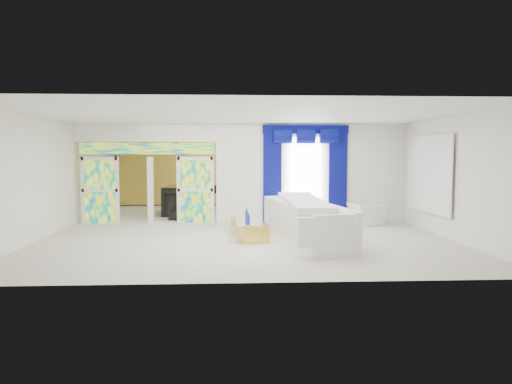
{
  "coord_description": "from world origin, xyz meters",
  "views": [
    {
      "loc": [
        -0.34,
        -13.65,
        2.07
      ],
      "look_at": [
        0.3,
        -1.2,
        1.1
      ],
      "focal_mm": 33.9,
      "sensor_mm": 36.0,
      "label": 1
    }
  ],
  "objects": [
    {
      "name": "console_table",
      "position": [
        2.16,
        0.57,
        0.18
      ],
      "size": [
        1.1,
        0.36,
        0.36
      ],
      "primitive_type": "cube",
      "rotation": [
        0.0,
        0.0,
        0.02
      ],
      "color": "white",
      "rests_on": "ground"
    },
    {
      "name": "dividing_wall",
      "position": [
        2.15,
        1.0,
        1.5
      ],
      "size": [
        5.7,
        0.18,
        3.0
      ],
      "primitive_type": "cube",
      "color": "white",
      "rests_on": "ground"
    },
    {
      "name": "gold_curtains",
      "position": [
        0.0,
        5.9,
        1.5
      ],
      "size": [
        9.7,
        0.12,
        2.9
      ],
      "primitive_type": "cube",
      "color": "#AE9429",
      "rests_on": "ground"
    },
    {
      "name": "blue_drape_left",
      "position": [
        0.9,
        0.87,
        1.4
      ],
      "size": [
        0.55,
        0.1,
        2.8
      ],
      "primitive_type": "cube",
      "color": "#030749",
      "rests_on": "ground"
    },
    {
      "name": "grand_piano",
      "position": [
        -1.88,
        3.23,
        0.49
      ],
      "size": [
        1.55,
        1.99,
        0.97
      ],
      "primitive_type": "cube",
      "rotation": [
        0.0,
        0.0,
        -0.04
      ],
      "color": "black",
      "rests_on": "ground"
    },
    {
      "name": "tv_console",
      "position": [
        -4.69,
        2.57,
        0.42
      ],
      "size": [
        0.62,
        0.57,
        0.84
      ],
      "primitive_type": "cube",
      "rotation": [
        0.0,
        0.0,
        0.08
      ],
      "color": "tan",
      "rests_on": "ground"
    },
    {
      "name": "chandelier",
      "position": [
        -2.3,
        3.4,
        2.65
      ],
      "size": [
        0.6,
        0.6,
        0.6
      ],
      "primitive_type": "sphere",
      "color": "gold",
      "rests_on": "ceiling"
    },
    {
      "name": "decanters",
      "position": [
        0.07,
        -1.83,
        0.51
      ],
      "size": [
        0.14,
        1.29,
        0.2
      ],
      "color": "white",
      "rests_on": "coffee_table"
    },
    {
      "name": "window_pane",
      "position": [
        1.9,
        0.9,
        1.45
      ],
      "size": [
        1.0,
        0.02,
        2.3
      ],
      "primitive_type": "cube",
      "color": "white",
      "rests_on": "dividing_wall"
    },
    {
      "name": "stained_panel_right",
      "position": [
        -1.42,
        1.0,
        1.0
      ],
      "size": [
        0.95,
        0.04,
        2.0
      ],
      "primitive_type": "cube",
      "color": "#994C3F",
      "rests_on": "ground"
    },
    {
      "name": "floor",
      "position": [
        0.0,
        0.0,
        0.0
      ],
      "size": [
        12.0,
        12.0,
        0.0
      ],
      "primitive_type": "plane",
      "color": "#B7AF9E",
      "rests_on": "ground"
    },
    {
      "name": "dividing_header",
      "position": [
        -2.85,
        1.0,
        2.73
      ],
      "size": [
        4.3,
        0.18,
        0.55
      ],
      "primitive_type": "cube",
      "color": "white",
      "rests_on": "dividing_wall"
    },
    {
      "name": "wall_mirror",
      "position": [
        4.94,
        -1.0,
        1.55
      ],
      "size": [
        0.04,
        2.7,
        1.9
      ],
      "primitive_type": "cube",
      "color": "white",
      "rests_on": "ground"
    },
    {
      "name": "armchair",
      "position": [
        3.65,
        0.44,
        0.31
      ],
      "size": [
        1.01,
        1.1,
        0.62
      ],
      "primitive_type": "imported",
      "rotation": [
        0.0,
        0.0,
        1.78
      ],
      "color": "white",
      "rests_on": "ground"
    },
    {
      "name": "piano_bench",
      "position": [
        -1.88,
        1.63,
        0.14
      ],
      "size": [
        0.86,
        0.36,
        0.28
      ],
      "primitive_type": "cube",
      "rotation": [
        0.0,
        0.0,
        -0.04
      ],
      "color": "black",
      "rests_on": "ground"
    },
    {
      "name": "stained_transom",
      "position": [
        -2.85,
        1.0,
        2.25
      ],
      "size": [
        4.0,
        0.05,
        0.35
      ],
      "primitive_type": "cube",
      "color": "#994C3F",
      "rests_on": "dividing_header"
    },
    {
      "name": "white_sofa",
      "position": [
        1.45,
        -1.98,
        0.44
      ],
      "size": [
        1.67,
        4.67,
        0.87
      ],
      "primitive_type": "cube",
      "rotation": [
        0.0,
        0.0,
        0.15
      ],
      "color": "white",
      "rests_on": "ground"
    },
    {
      "name": "blue_pelmet",
      "position": [
        1.9,
        0.87,
        2.82
      ],
      "size": [
        2.6,
        0.12,
        0.25
      ],
      "primitive_type": "cube",
      "color": "#030749",
      "rests_on": "dividing_wall"
    },
    {
      "name": "coffee_table",
      "position": [
        0.1,
        -1.68,
        0.21
      ],
      "size": [
        0.91,
        1.97,
        0.42
      ],
      "primitive_type": "cube",
      "rotation": [
        0.0,
        0.0,
        0.15
      ],
      "color": "gold",
      "rests_on": "ground"
    },
    {
      "name": "stained_panel_left",
      "position": [
        -4.28,
        1.0,
        1.0
      ],
      "size": [
        0.95,
        0.04,
        2.0
      ],
      "primitive_type": "cube",
      "color": "#994C3F",
      "rests_on": "ground"
    },
    {
      "name": "table_lamp",
      "position": [
        1.86,
        0.57,
        0.65
      ],
      "size": [
        0.36,
        0.36,
        0.58
      ],
      "primitive_type": "cylinder",
      "color": "white",
      "rests_on": "console_table"
    },
    {
      "name": "blue_drape_right",
      "position": [
        2.9,
        0.87,
        1.4
      ],
      "size": [
        0.55,
        0.1,
        2.8
      ],
      "primitive_type": "cube",
      "color": "#030749",
      "rests_on": "ground"
    }
  ]
}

